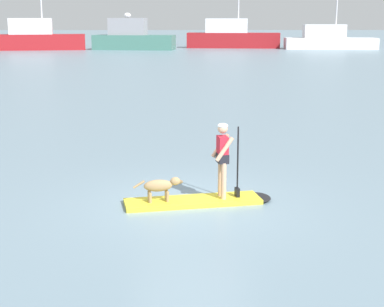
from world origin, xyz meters
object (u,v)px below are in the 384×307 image
(dog, at_px, (160,186))
(moored_boat_far_port, at_px, (37,38))
(person_paddler, at_px, (223,155))
(moored_boat_center, at_px, (232,37))
(moored_boat_port, at_px, (329,40))
(paddleboard, at_px, (203,201))
(moored_boat_far_starboard, at_px, (132,38))

(dog, distance_m, moored_boat_far_port, 68.19)
(person_paddler, xyz_separation_m, moored_boat_center, (6.15, 70.03, 0.47))
(dog, height_order, moored_boat_port, moored_boat_port)
(paddleboard, bearing_deg, moored_boat_center, 84.63)
(person_paddler, height_order, moored_boat_center, moored_boat_center)
(person_paddler, bearing_deg, paddleboard, -169.61)
(paddleboard, xyz_separation_m, person_paddler, (0.44, 0.08, 1.01))
(dog, distance_m, moored_boat_center, 70.69)
(paddleboard, xyz_separation_m, moored_boat_far_starboard, (-6.73, 65.66, 1.47))
(person_paddler, xyz_separation_m, dog, (-1.37, -0.25, -0.62))
(dog, distance_m, moored_boat_far_starboard, 66.09)
(paddleboard, distance_m, moored_boat_far_starboard, 66.02)
(paddleboard, relative_size, dog, 3.08)
(person_paddler, distance_m, moored_boat_far_port, 68.32)
(paddleboard, distance_m, dog, 1.02)
(person_paddler, xyz_separation_m, moored_boat_far_starboard, (-7.17, 65.58, 0.46))
(moored_boat_far_starboard, relative_size, moored_boat_port, 0.89)
(paddleboard, height_order, dog, dog)
(paddleboard, distance_m, moored_boat_port, 69.44)
(dog, xyz_separation_m, moored_boat_port, (20.11, 66.90, 0.77))
(moored_boat_center, bearing_deg, person_paddler, -95.02)
(moored_boat_far_starboard, distance_m, moored_boat_port, 25.94)
(moored_boat_port, bearing_deg, paddleboard, -106.04)
(dog, xyz_separation_m, moored_boat_far_port, (-18.16, 65.72, 1.08))
(moored_boat_far_port, xyz_separation_m, moored_boat_far_starboard, (12.36, 0.10, 0.00))
(moored_boat_far_port, height_order, moored_boat_center, moored_boat_center)
(moored_boat_far_port, distance_m, moored_boat_center, 26.08)
(moored_boat_center, relative_size, moored_boat_port, 1.06)
(paddleboard, xyz_separation_m, moored_boat_port, (19.19, 66.73, 1.16))
(moored_boat_far_port, relative_size, moored_boat_port, 1.01)
(dog, bearing_deg, moored_boat_center, 83.89)
(person_paddler, distance_m, dog, 1.52)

